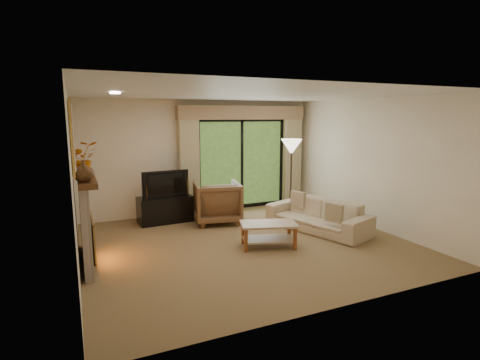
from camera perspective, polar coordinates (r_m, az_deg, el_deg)
name	(u,v)px	position (r m, az deg, el deg)	size (l,w,h in m)	color
floor	(247,243)	(6.77, 1.05, -9.62)	(5.50, 5.50, 0.00)	olive
ceiling	(247,94)	(6.40, 1.12, 12.94)	(5.50, 5.50, 0.00)	silver
wall_back	(202,157)	(8.77, -5.87, 3.50)	(5.00, 5.00, 0.00)	beige
wall_front	(341,201)	(4.36, 15.17, -3.07)	(5.00, 5.00, 0.00)	beige
wall_left	(73,183)	(5.86, -24.08, -0.36)	(5.00, 5.00, 0.00)	beige
wall_right	(370,163)	(8.01, 19.22, 2.43)	(5.00, 5.00, 0.00)	beige
fireplace	(85,220)	(6.18, -22.57, -5.61)	(0.24, 1.70, 1.37)	gray
mirror	(72,136)	(5.99, -24.18, 6.10)	(0.07, 1.45, 1.02)	#BB8C3E
sliding_door	(242,164)	(9.10, 0.25, 2.51)	(2.26, 0.10, 2.16)	black
curtain_left	(189,163)	(8.52, -7.76, 2.61)	(0.45, 0.18, 2.35)	tan
curtain_right	(292,158)	(9.63, 7.88, 3.41)	(0.45, 0.18, 2.35)	tan
cornice	(243,113)	(8.95, 0.49, 10.22)	(3.20, 0.24, 0.32)	#9D7E5D
media_console	(165,209)	(8.16, -11.34, -4.40)	(1.12, 0.50, 0.56)	black
tv	(164,183)	(8.04, -11.47, -0.50)	(0.98, 0.13, 0.57)	black
armchair	(217,202)	(7.97, -3.51, -3.37)	(0.94, 0.96, 0.88)	brown
sofa	(317,215)	(7.58, 11.71, -5.31)	(2.07, 0.81, 0.60)	tan
pillow_near	(334,213)	(7.03, 14.14, -4.87)	(0.09, 0.34, 0.34)	brown
pillow_far	(298,200)	(7.97, 8.86, -2.96)	(0.09, 0.35, 0.35)	brown
coffee_table	(268,235)	(6.55, 4.35, -8.35)	(0.95, 0.52, 0.43)	tan
floor_lamp	(291,178)	(8.48, 7.74, 0.32)	(0.47, 0.47, 1.74)	#FFECC8
vase	(84,171)	(5.43, -22.74, 1.26)	(0.27, 0.27, 0.28)	#462B15
branches	(82,158)	(5.99, -22.96, 3.04)	(0.46, 0.40, 0.51)	#BB610A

